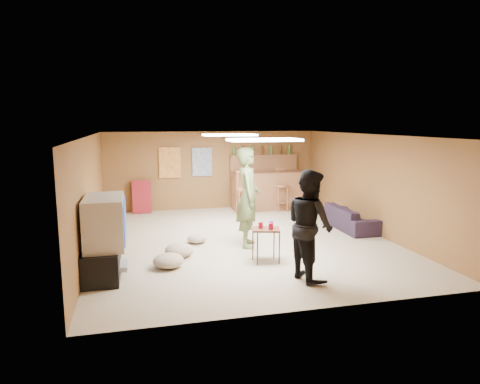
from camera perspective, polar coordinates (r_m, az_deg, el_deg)
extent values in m
plane|color=tan|center=(9.09, 0.30, -6.43)|extent=(7.00, 7.00, 0.00)
cube|color=silver|center=(8.75, 0.32, 7.57)|extent=(6.00, 7.00, 0.02)
cube|color=brown|center=(12.25, -3.71, 2.91)|extent=(6.00, 0.02, 2.20)
cube|color=brown|center=(5.59, 9.17, -5.00)|extent=(6.00, 0.02, 2.20)
cube|color=brown|center=(8.63, -19.38, -0.33)|extent=(0.02, 7.00, 2.20)
cube|color=brown|center=(10.01, 17.20, 1.06)|extent=(0.02, 7.00, 2.20)
cube|color=black|center=(7.35, -17.90, -8.73)|extent=(0.55, 1.30, 0.50)
cube|color=#B2B2B7|center=(7.37, -16.14, -9.42)|extent=(0.35, 0.50, 0.08)
cube|color=#B2B2B7|center=(7.17, -17.61, -3.77)|extent=(0.60, 1.10, 0.80)
cube|color=navy|center=(7.16, -15.13, -3.68)|extent=(0.02, 0.95, 0.65)
cube|color=brown|center=(12.15, 3.76, 0.24)|extent=(2.00, 0.60, 1.10)
cube|color=#3D2013|center=(11.84, 4.15, 2.68)|extent=(2.10, 0.12, 0.05)
cube|color=brown|center=(12.46, 3.18, 4.87)|extent=(2.00, 0.18, 0.05)
cube|color=brown|center=(12.51, 3.14, 3.51)|extent=(2.00, 0.14, 0.60)
cube|color=#BF3F26|center=(12.03, -9.34, 3.88)|extent=(0.60, 0.03, 0.85)
cube|color=#334C99|center=(12.13, -5.09, 4.02)|extent=(0.55, 0.03, 0.80)
cube|color=maroon|center=(11.95, -12.98, -0.62)|extent=(0.50, 0.26, 0.91)
cube|color=white|center=(7.31, 3.22, 6.96)|extent=(1.20, 0.60, 0.04)
cube|color=white|center=(9.92, -1.40, 7.61)|extent=(1.20, 0.60, 0.04)
imported|color=#5E6F40|center=(8.46, 1.09, -0.73)|extent=(0.64, 0.82, 1.98)
imported|color=black|center=(6.82, 9.26, -4.33)|extent=(0.80, 0.95, 1.75)
imported|color=black|center=(10.34, 14.46, -3.31)|extent=(0.70, 1.77, 0.52)
cube|color=#3D2013|center=(7.66, 3.48, -7.10)|extent=(0.55, 0.48, 0.61)
cylinder|color=#A50B20|center=(7.58, 2.77, -4.45)|extent=(0.09, 0.09, 0.11)
cylinder|color=#A50B20|center=(7.50, 4.14, -4.60)|extent=(0.10, 0.10, 0.12)
cylinder|color=navy|center=(7.69, 4.20, -4.30)|extent=(0.09, 0.09, 0.10)
ellipsoid|color=gray|center=(8.08, -8.10, -7.66)|extent=(0.64, 0.64, 0.24)
ellipsoid|color=gray|center=(8.91, -5.78, -6.22)|extent=(0.49, 0.49, 0.17)
ellipsoid|color=gray|center=(7.53, -9.52, -9.01)|extent=(0.59, 0.59, 0.24)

